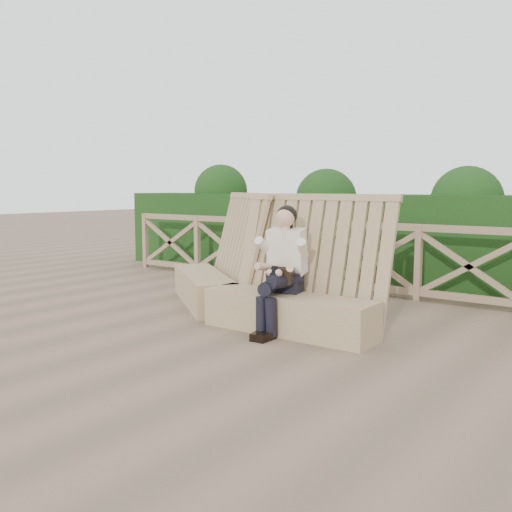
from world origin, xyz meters
The scene contains 5 objects.
ground centered at (0.00, 0.00, 0.00)m, with size 60.00×60.00×0.00m, color brown.
bench centered at (-0.62, 1.24, 0.39)m, with size 3.79×1.87×1.57m.
woman centered at (0.15, 0.88, 0.75)m, with size 0.48×0.91×1.42m.
guardrail centered at (0.00, 3.50, 0.55)m, with size 10.10×0.09×1.10m.
hedge centered at (0.00, 4.70, 0.75)m, with size 12.00×1.20×1.50m, color black.
Camera 1 is at (3.72, -4.35, 1.61)m, focal length 40.00 mm.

